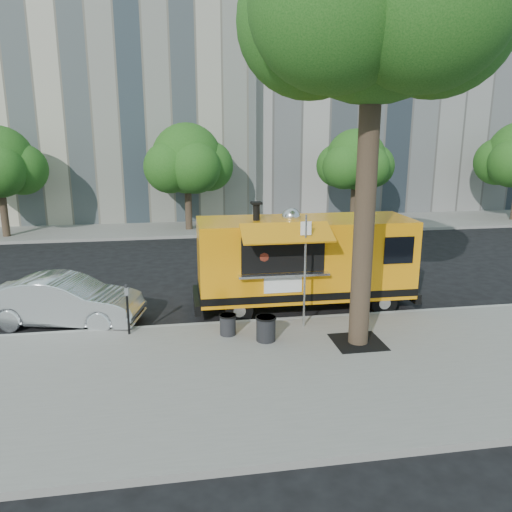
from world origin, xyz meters
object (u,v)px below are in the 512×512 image
(food_truck, at_px, (304,260))
(trash_bin_right, at_px, (228,324))
(far_tree_c, at_px, (356,160))
(sign_post, at_px, (305,265))
(parking_meter, at_px, (127,303))
(sedan, at_px, (65,301))
(trash_bin_left, at_px, (266,328))
(far_tree_b, at_px, (187,159))

(food_truck, bearing_deg, trash_bin_right, -140.94)
(far_tree_c, distance_m, sign_post, 15.48)
(parking_meter, height_order, trash_bin_right, parking_meter)
(far_tree_c, xyz_separation_m, sedan, (-12.80, -12.40, -3.03))
(parking_meter, bearing_deg, trash_bin_right, -10.01)
(sign_post, relative_size, sedan, 0.72)
(sedan, relative_size, trash_bin_left, 6.69)
(trash_bin_left, height_order, trash_bin_right, trash_bin_left)
(far_tree_c, height_order, sign_post, far_tree_c)
(food_truck, bearing_deg, far_tree_b, 103.96)
(trash_bin_right, bearing_deg, sign_post, 6.68)
(sign_post, height_order, trash_bin_right, sign_post)
(food_truck, bearing_deg, sign_post, -103.03)
(sign_post, xyz_separation_m, food_truck, (0.42, 1.72, -0.33))
(far_tree_c, height_order, parking_meter, far_tree_c)
(far_tree_c, bearing_deg, parking_meter, -128.66)
(sign_post, xyz_separation_m, trash_bin_right, (-2.05, -0.24, -1.41))
(sedan, bearing_deg, food_truck, -75.07)
(trash_bin_right, bearing_deg, far_tree_c, 59.07)
(far_tree_c, bearing_deg, trash_bin_right, -120.93)
(sign_post, relative_size, food_truck, 0.46)
(far_tree_c, relative_size, sign_post, 1.74)
(sedan, bearing_deg, sign_post, -90.23)
(sedan, bearing_deg, parking_meter, -113.38)
(far_tree_c, xyz_separation_m, trash_bin_left, (-7.62, -14.72, -3.24))
(far_tree_b, bearing_deg, parking_meter, -98.10)
(food_truck, relative_size, trash_bin_right, 12.42)
(far_tree_b, xyz_separation_m, trash_bin_left, (1.38, -15.02, -3.35))
(food_truck, height_order, sedan, food_truck)
(parking_meter, distance_m, trash_bin_left, 3.55)
(trash_bin_left, relative_size, trash_bin_right, 1.17)
(sign_post, bearing_deg, far_tree_b, 100.15)
(sedan, distance_m, trash_bin_left, 5.68)
(parking_meter, bearing_deg, far_tree_b, 81.90)
(sedan, bearing_deg, far_tree_c, -32.42)
(food_truck, xyz_separation_m, trash_bin_left, (-1.58, -2.49, -1.04))
(far_tree_c, height_order, trash_bin_right, far_tree_c)
(far_tree_b, height_order, far_tree_c, far_tree_b)
(sign_post, relative_size, trash_bin_right, 5.66)
(sedan, height_order, trash_bin_left, sedan)
(far_tree_b, distance_m, far_tree_c, 9.01)
(parking_meter, bearing_deg, sign_post, -2.52)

